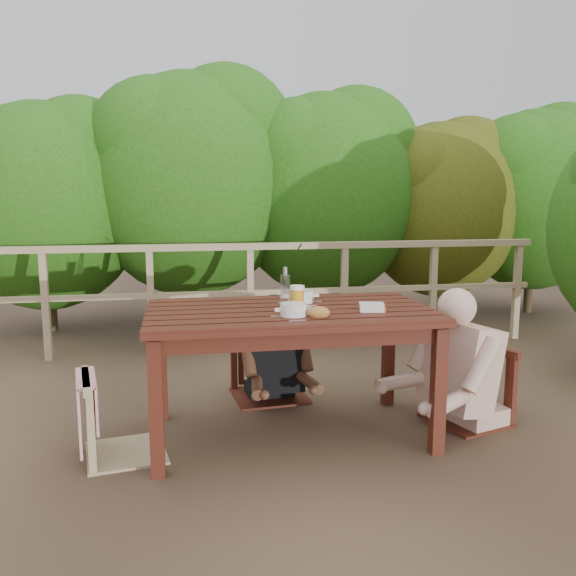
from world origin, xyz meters
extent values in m
plane|color=brown|center=(0.00, 0.00, 0.00)|extent=(60.00, 60.00, 0.00)
cube|color=#3C160D|center=(0.00, 0.00, 0.38)|extent=(1.66, 0.94, 0.77)
cube|color=tan|center=(-0.96, -0.10, 0.45)|extent=(0.52, 0.52, 0.90)
cube|color=#3C160D|center=(-0.02, 0.70, 0.51)|extent=(0.55, 0.55, 1.02)
cube|color=#3C160D|center=(1.16, 0.01, 0.46)|extent=(0.57, 0.57, 0.91)
cube|color=tan|center=(0.00, 2.00, 0.51)|extent=(5.60, 0.10, 1.01)
cylinder|color=white|center=(-0.02, -0.20, 0.81)|extent=(0.25, 0.25, 0.08)
cylinder|color=white|center=(0.11, 0.19, 0.82)|extent=(0.28, 0.28, 0.09)
ellipsoid|color=#9A6034|center=(0.11, -0.26, 0.81)|extent=(0.13, 0.10, 0.07)
cylinder|color=orange|center=(0.03, -0.07, 0.85)|extent=(0.08, 0.08, 0.16)
cylinder|color=white|center=(0.00, 0.13, 0.89)|extent=(0.06, 0.06, 0.25)
cube|color=silver|center=(0.45, -0.16, 0.80)|extent=(0.16, 0.13, 0.06)
camera|label=1|loc=(-0.62, -3.36, 1.45)|focal=36.84mm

